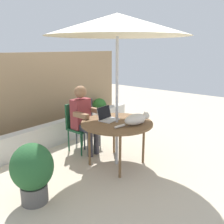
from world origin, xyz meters
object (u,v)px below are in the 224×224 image
Objects in this scene: chair_occupied at (78,123)px; cat at (137,119)px; chair_empty at (86,118)px; laptop at (107,116)px; potted_plant_by_chair at (99,109)px; patio_umbrella at (117,25)px; potted_plant_near_fence at (32,170)px; patio_table at (117,125)px; person_seated at (84,116)px.

chair_occupied is 1.27m from cat.
chair_empty is (0.30, 0.11, 0.00)m from chair_occupied.
laptop reaches higher than potted_plant_by_chair.
patio_umbrella reaches higher than cat.
potted_plant_near_fence is at bearing -177.42° from laptop.
patio_umbrella is 3.03× the size of potted_plant_near_fence.
patio_table is at bearing -88.16° from laptop.
patio_umbrella is at bearing -106.29° from chair_empty.
person_seated is (0.00, 0.76, -1.50)m from patio_umbrella.
patio_umbrella reaches higher than potted_plant_by_chair.
chair_empty is at bearing -147.95° from potted_plant_by_chair.
person_seated is (0.00, 0.76, 0.02)m from patio_table.
chair_empty is 0.72× the size of person_seated.
potted_plant_by_chair is at bearing 29.87° from chair_occupied.
patio_table is 0.76m from person_seated.
potted_plant_by_chair is at bearing 49.45° from patio_umbrella.
laptop reaches higher than cat.
person_seated is at bearing 90.00° from patio_table.
chair_occupied is at bearing -160.25° from chair_empty.
laptop is at bearing 91.84° from patio_umbrella.
laptop is at bearing -134.19° from potted_plant_by_chair.
chair_occupied is at bearing -150.13° from potted_plant_by_chair.
cat reaches higher than chair_empty.
laptop reaches higher than patio_table.
cat is at bearing -71.73° from patio_umbrella.
chair_occupied reaches higher than potted_plant_near_fence.
laptop is 0.53m from cat.
person_seated reaches higher than chair_occupied.
patio_table is 0.93× the size of person_seated.
laptop is (-0.01, 0.21, 0.11)m from patio_table.
chair_empty is 1.38m from cat.
potted_plant_by_chair is (1.25, 0.78, -0.17)m from chair_empty.
cat is at bearing -124.36° from potted_plant_by_chair.
chair_empty is 1.97m from potted_plant_near_fence.
person_seated reaches higher than cat.
patio_table is 0.93m from chair_occupied.
patio_table is 1.83× the size of potted_plant_by_chair.
potted_plant_by_chair is (1.55, 1.05, -0.34)m from person_seated.
patio_table is 1.49m from potted_plant_near_fence.
laptop is at bearing -90.70° from person_seated.
chair_empty is (0.30, 1.03, -1.67)m from patio_umbrella.
laptop is (-0.31, -0.82, 0.27)m from chair_empty.
patio_table is 1.52m from patio_umbrella.
cat is at bearing -85.28° from chair_occupied.
person_seated reaches higher than chair_empty.
chair_empty is at bearing 26.67° from potted_plant_near_fence.
potted_plant_near_fence is at bearing -153.33° from chair_empty.
cat reaches higher than potted_plant_by_chair.
laptop reaches higher than chair_empty.
cat is at bearing -78.19° from laptop.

